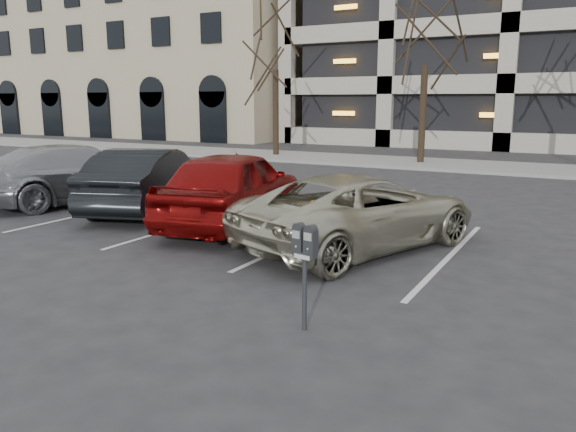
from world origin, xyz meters
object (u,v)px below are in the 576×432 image
object	(u,v)px
tree_b	(428,2)
parking_meter	(305,251)
car_dark	(149,180)
tree_a	(275,14)
car_red	(233,187)
car_silver	(80,173)
suv_silver	(360,211)

from	to	relation	value
tree_b	parking_meter	distance (m)	18.90
parking_meter	car_dark	xyz separation A→B (m)	(-6.66, 4.68, -0.20)
tree_a	tree_b	world-z (taller)	tree_a
parking_meter	car_red	distance (m)	5.86
tree_a	tree_b	distance (m)	7.00
car_red	car_dark	distance (m)	2.73
car_dark	car_red	bearing A→B (deg)	153.17
tree_a	car_silver	distance (m)	14.34
car_dark	tree_b	bearing A→B (deg)	-122.62
tree_a	parking_meter	bearing A→B (deg)	-59.00
suv_silver	car_silver	world-z (taller)	car_silver
car_red	tree_b	bearing A→B (deg)	-103.92
tree_a	car_red	distance (m)	16.00
parking_meter	car_dark	world-z (taller)	car_dark
suv_silver	car_dark	distance (m)	5.87
tree_b	car_dark	world-z (taller)	tree_b
parking_meter	suv_silver	bearing A→B (deg)	113.59
tree_b	suv_silver	xyz separation A→B (m)	(2.80, -13.87, -5.80)
parking_meter	tree_a	bearing A→B (deg)	132.18
car_dark	car_silver	world-z (taller)	car_silver
tree_a	tree_b	xyz separation A→B (m)	(7.00, 0.00, -0.02)
suv_silver	car_silver	bearing A→B (deg)	15.15
tree_b	tree_a	bearing A→B (deg)	180.00
car_silver	car_dark	bearing A→B (deg)	-160.98
tree_a	suv_silver	xyz separation A→B (m)	(9.80, -13.87, -5.82)
tree_b	suv_silver	world-z (taller)	tree_b
car_red	car_silver	size ratio (longest dim) A/B	0.92
suv_silver	car_dark	world-z (taller)	car_dark
suv_silver	tree_b	bearing A→B (deg)	-57.73
parking_meter	car_dark	bearing A→B (deg)	156.08
tree_b	car_silver	distance (m)	15.24
tree_a	car_red	world-z (taller)	tree_a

